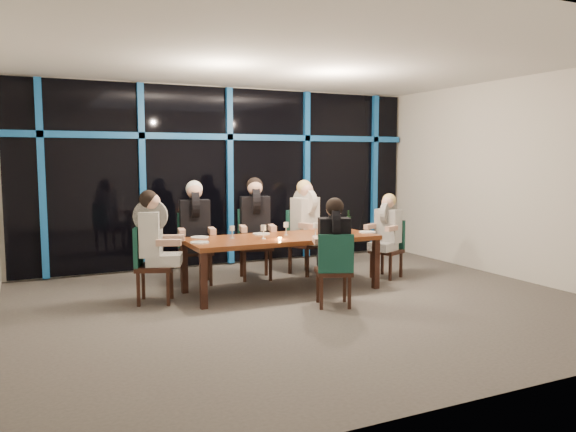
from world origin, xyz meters
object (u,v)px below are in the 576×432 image
(wine_bottle, at_px, (348,224))
(diner_end_right, at_px, (387,223))
(chair_far_mid, at_px, (255,240))
(water_pitcher, at_px, (330,228))
(diner_far_left, at_px, (195,217))
(chair_far_right, at_px, (303,238))
(diner_far_mid, at_px, (255,213))
(chair_near_mid, at_px, (335,266))
(chair_far_left, at_px, (195,244))
(diner_near_mid, at_px, (334,236))
(diner_far_right, at_px, (307,213))
(chair_end_right, at_px, (389,245))
(chair_end_left, at_px, (148,260))
(dining_table, at_px, (282,241))
(diner_end_left, at_px, (154,230))

(wine_bottle, bearing_deg, diner_end_right, 10.21)
(chair_far_mid, relative_size, diner_end_right, 1.22)
(water_pitcher, bearing_deg, diner_far_left, 122.83)
(chair_far_right, bearing_deg, diner_far_mid, 165.34)
(chair_near_mid, bearing_deg, chair_far_mid, -62.28)
(chair_near_mid, distance_m, diner_end_right, 1.98)
(chair_far_left, xyz_separation_m, diner_far_left, (-0.02, -0.08, 0.40))
(diner_near_mid, bearing_deg, diner_far_right, -86.25)
(chair_end_right, height_order, diner_end_right, diner_end_right)
(diner_far_right, bearing_deg, diner_near_mid, -126.66)
(chair_far_mid, relative_size, chair_end_left, 1.07)
(dining_table, height_order, chair_near_mid, chair_near_mid)
(chair_end_right, bearing_deg, water_pitcher, -100.79)
(diner_far_mid, height_order, diner_near_mid, diner_far_mid)
(diner_near_mid, bearing_deg, dining_table, -54.84)
(diner_near_mid, bearing_deg, diner_far_mid, -60.25)
(chair_far_right, relative_size, diner_end_right, 1.18)
(chair_far_mid, height_order, diner_end_left, diner_end_left)
(chair_near_mid, relative_size, diner_end_right, 1.08)
(chair_far_left, bearing_deg, chair_end_left, -124.58)
(diner_far_left, bearing_deg, chair_end_right, -5.75)
(dining_table, bearing_deg, diner_end_left, 176.25)
(diner_far_right, bearing_deg, diner_end_right, -57.56)
(chair_near_mid, height_order, diner_far_mid, diner_far_mid)
(diner_far_mid, distance_m, water_pitcher, 1.26)
(dining_table, height_order, water_pitcher, water_pitcher)
(chair_end_left, height_order, diner_end_right, diner_end_right)
(chair_far_right, distance_m, water_pitcher, 1.16)
(diner_near_mid, bearing_deg, diner_end_left, -8.21)
(chair_far_left, relative_size, chair_far_mid, 0.98)
(diner_end_left, bearing_deg, diner_far_left, -23.11)
(diner_far_left, bearing_deg, chair_near_mid, -49.40)
(diner_far_left, relative_size, diner_end_left, 1.05)
(chair_far_mid, xyz_separation_m, wine_bottle, (1.04, -1.00, 0.29))
(diner_far_right, xyz_separation_m, diner_end_left, (-2.53, -0.74, -0.03))
(chair_near_mid, height_order, wine_bottle, wine_bottle)
(chair_far_right, xyz_separation_m, chair_end_left, (-2.58, -0.79, -0.02))
(chair_end_left, bearing_deg, diner_far_right, -54.41)
(chair_far_mid, relative_size, chair_end_right, 1.19)
(dining_table, relative_size, diner_near_mid, 2.92)
(diner_far_left, xyz_separation_m, wine_bottle, (1.97, -0.97, -0.10))
(dining_table, distance_m, chair_end_right, 1.87)
(chair_far_left, bearing_deg, diner_far_mid, 1.70)
(chair_far_left, relative_size, chair_far_right, 1.01)
(chair_far_left, relative_size, diner_end_right, 1.20)
(diner_end_right, bearing_deg, chair_end_right, 90.00)
(chair_far_left, xyz_separation_m, diner_end_right, (2.72, -0.91, 0.27))
(diner_far_left, height_order, diner_near_mid, diner_far_left)
(chair_near_mid, bearing_deg, chair_far_right, -84.99)
(diner_end_left, bearing_deg, diner_far_mid, -45.37)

